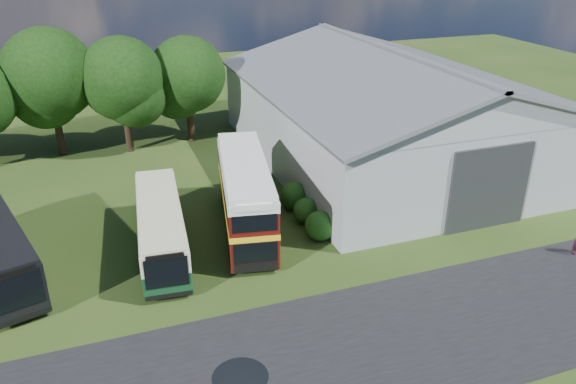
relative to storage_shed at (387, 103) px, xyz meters
name	(u,v)px	position (x,y,z in m)	size (l,w,h in m)	color
ground	(255,323)	(-15.00, -15.98, -4.17)	(120.00, 120.00, 0.00)	#1F3711
asphalt_road	(346,351)	(-12.00, -18.98, -4.17)	(60.00, 8.00, 0.02)	black
puddle	(240,378)	(-16.50, -18.98, -4.17)	(2.20, 2.20, 0.01)	black
storage_shed	(387,103)	(0.00, 0.00, 0.00)	(18.80, 24.80, 8.15)	gray
tree_mid	(49,75)	(-23.00, 8.82, 2.02)	(6.80, 6.80, 9.60)	black
tree_right_a	(122,79)	(-18.00, 7.82, 1.52)	(6.26, 6.26, 8.83)	black
tree_right_b	(187,75)	(-13.00, 8.62, 1.27)	(5.98, 5.98, 8.45)	black
shrub_front	(320,238)	(-9.40, -9.98, -4.17)	(1.70, 1.70, 1.70)	#194714
shrub_mid	(307,222)	(-9.40, -7.98, -4.17)	(1.60, 1.60, 1.60)	#194714
shrub_back	(295,208)	(-9.40, -5.98, -4.17)	(1.80, 1.80, 1.80)	#194714
bus_green_single	(161,227)	(-17.86, -8.35, -2.72)	(3.14, 10.02, 2.72)	black
bus_maroon_double	(245,196)	(-12.99, -7.66, -2.04)	(4.29, 10.21, 4.26)	black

